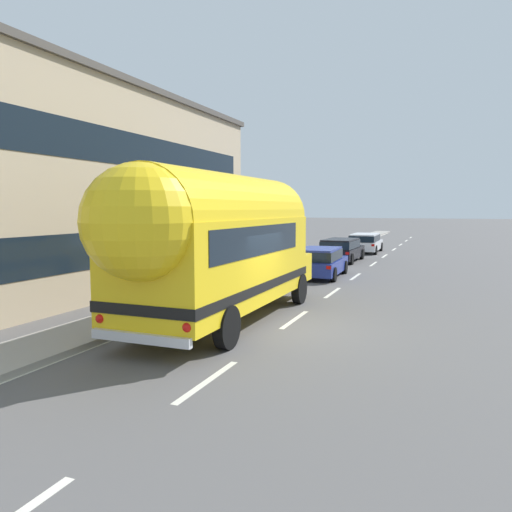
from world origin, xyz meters
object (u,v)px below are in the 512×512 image
(painted_bus, at_px, (217,241))
(car_second, at_px, (341,248))
(car_lead, at_px, (320,260))
(car_third, at_px, (365,242))

(painted_bus, height_order, car_second, painted_bus)
(car_lead, bearing_deg, car_second, 93.94)
(car_lead, xyz_separation_m, car_second, (-0.48, 7.01, 0.01))
(car_second, distance_m, car_third, 6.55)
(car_second, bearing_deg, car_lead, -86.06)
(car_third, bearing_deg, car_second, -93.06)
(painted_bus, xyz_separation_m, car_third, (0.10, 23.73, -1.51))
(painted_bus, relative_size, car_third, 2.21)
(car_second, bearing_deg, car_third, 86.94)
(painted_bus, xyz_separation_m, car_second, (-0.25, 17.19, -1.52))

